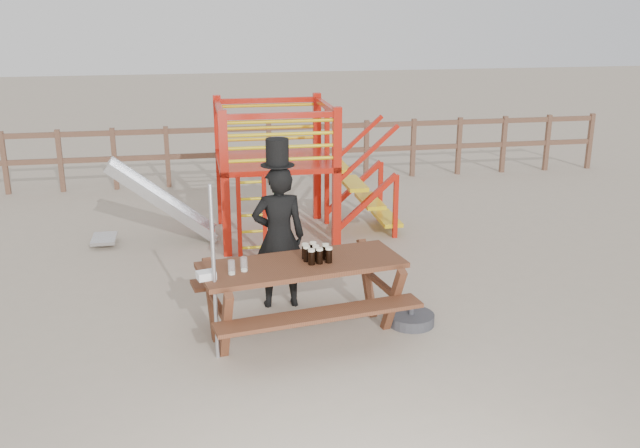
# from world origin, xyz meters

# --- Properties ---
(ground) EXTENTS (60.00, 60.00, 0.00)m
(ground) POSITION_xyz_m (0.00, 0.00, 0.00)
(ground) COLOR tan
(ground) RESTS_ON ground
(back_fence) EXTENTS (15.09, 0.09, 1.20)m
(back_fence) POSITION_xyz_m (0.00, 7.00, 0.74)
(back_fence) COLOR brown
(back_fence) RESTS_ON ground
(playground_fort) EXTENTS (4.71, 1.84, 2.10)m
(playground_fort) POSITION_xyz_m (0.12, 3.58, 1.07)
(playground_fort) COLOR red
(playground_fort) RESTS_ON ground
(picnic_table) EXTENTS (2.39, 1.84, 0.84)m
(picnic_table) POSITION_xyz_m (0.05, 0.09, 0.53)
(picnic_table) COLOR brown
(picnic_table) RESTS_ON ground
(man_with_hat) EXTENTS (0.63, 0.42, 2.03)m
(man_with_hat) POSITION_xyz_m (-0.09, 0.93, 0.91)
(man_with_hat) COLOR black
(man_with_hat) RESTS_ON ground
(metal_pole) EXTENTS (0.04, 0.04, 1.84)m
(metal_pole) POSITION_xyz_m (-0.89, -0.28, 0.92)
(metal_pole) COLOR #B2B2B7
(metal_pole) RESTS_ON ground
(parasol_base) EXTENTS (0.53, 0.53, 0.22)m
(parasol_base) POSITION_xyz_m (1.31, 0.12, 0.06)
(parasol_base) COLOR #35363A
(parasol_base) RESTS_ON ground
(paper_bag) EXTENTS (0.21, 0.18, 0.08)m
(paper_bag) POSITION_xyz_m (-0.97, -0.20, 0.88)
(paper_bag) COLOR white
(paper_bag) RESTS_ON picnic_table
(stout_pints) EXTENTS (0.30, 0.30, 0.17)m
(stout_pints) POSITION_xyz_m (0.21, 0.12, 0.93)
(stout_pints) COLOR black
(stout_pints) RESTS_ON picnic_table
(empty_glasses) EXTENTS (0.21, 0.14, 0.15)m
(empty_glasses) POSITION_xyz_m (-0.64, -0.08, 0.91)
(empty_glasses) COLOR silver
(empty_glasses) RESTS_ON picnic_table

